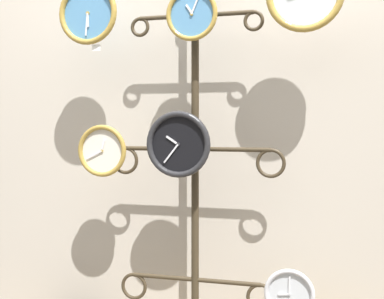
{
  "coord_description": "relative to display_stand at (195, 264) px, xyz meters",
  "views": [
    {
      "loc": [
        0.64,
        -1.86,
        1.26
      ],
      "look_at": [
        0.0,
        0.36,
        1.15
      ],
      "focal_mm": 50.0,
      "sensor_mm": 36.0,
      "label": 1
    }
  ],
  "objects": [
    {
      "name": "price_tag_upper",
      "position": [
        -0.43,
        -0.1,
        0.96
      ],
      "size": [
        0.04,
        0.0,
        0.03
      ],
      "color": "white"
    },
    {
      "name": "display_stand",
      "position": [
        0.0,
        0.0,
        0.0
      ],
      "size": [
        0.8,
        0.39,
        2.03
      ],
      "color": "#382D1E",
      "rests_on": "ground_plane"
    },
    {
      "name": "clock_bottom_right",
      "position": [
        0.43,
        -0.09,
        -0.07
      ],
      "size": [
        0.21,
        0.04,
        0.21
      ],
      "color": "silver"
    },
    {
      "name": "shop_wall",
      "position": [
        0.0,
        0.16,
        0.76
      ],
      "size": [
        4.4,
        0.04,
        2.8
      ],
      "color": "#BCB2A3",
      "rests_on": "ground_plane"
    },
    {
      "name": "clock_middle_center",
      "position": [
        -0.04,
        -0.11,
        0.54
      ],
      "size": [
        0.28,
        0.04,
        0.28
      ],
      "color": "black"
    },
    {
      "name": "clock_top_center",
      "position": [
        0.01,
        -0.08,
        1.09
      ],
      "size": [
        0.23,
        0.04,
        0.23
      ],
      "color": "#4C84B2"
    },
    {
      "name": "clock_middle_left",
      "position": [
        -0.41,
        -0.09,
        0.51
      ],
      "size": [
        0.23,
        0.04,
        0.23
      ],
      "color": "silver"
    },
    {
      "name": "clock_top_left",
      "position": [
        -0.46,
        -0.1,
        1.12
      ],
      "size": [
        0.28,
        0.04,
        0.28
      ],
      "color": "#4C84B2"
    }
  ]
}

